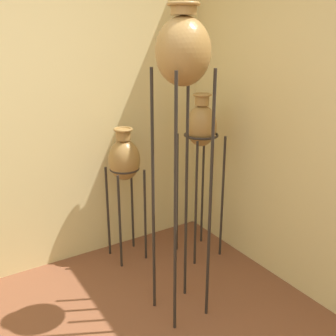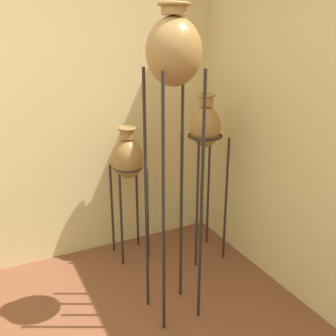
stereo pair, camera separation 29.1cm
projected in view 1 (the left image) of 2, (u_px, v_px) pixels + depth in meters
name	position (u px, v px, depth m)	size (l,w,h in m)	color
vase_stand_tall	(183.00, 60.00, 2.21)	(0.32, 0.32, 2.00)	#28231E
vase_stand_medium	(201.00, 130.00, 3.13)	(0.29, 0.29, 1.40)	#28231E
vase_stand_short	(124.00, 162.00, 3.14)	(0.25, 0.25, 1.14)	#28231E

